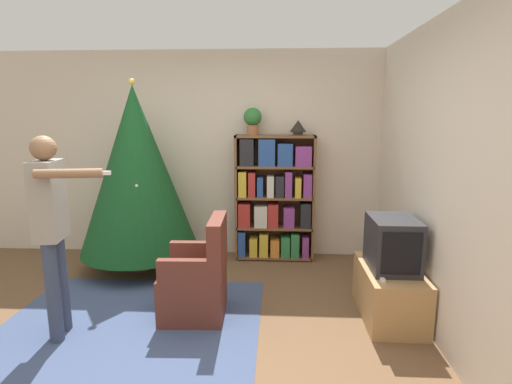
{
  "coord_description": "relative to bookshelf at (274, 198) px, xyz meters",
  "views": [
    {
      "loc": [
        0.75,
        -2.96,
        1.8
      ],
      "look_at": [
        0.54,
        0.95,
        1.05
      ],
      "focal_mm": 28.0,
      "sensor_mm": 36.0,
      "label": 1
    }
  ],
  "objects": [
    {
      "name": "ground_plane",
      "position": [
        -0.72,
        -1.93,
        -0.79
      ],
      "size": [
        14.0,
        14.0,
        0.0
      ],
      "primitive_type": "plane",
      "color": "brown"
    },
    {
      "name": "christmas_tree",
      "position": [
        -1.59,
        -0.4,
        0.39
      ],
      "size": [
        1.36,
        1.36,
        2.21
      ],
      "color": "#4C3323",
      "rests_on": "ground_plane"
    },
    {
      "name": "area_rug",
      "position": [
        -1.23,
        -1.73,
        -0.78
      ],
      "size": [
        2.25,
        1.88,
        0.01
      ],
      "color": "#3D4C70",
      "rests_on": "ground_plane"
    },
    {
      "name": "television",
      "position": [
        1.06,
        -1.47,
        -0.09
      ],
      "size": [
        0.39,
        0.53,
        0.46
      ],
      "color": "#28282D",
      "rests_on": "tv_stand"
    },
    {
      "name": "book_pile_near_tree",
      "position": [
        -1.18,
        -0.73,
        -0.76
      ],
      "size": [
        0.21,
        0.17,
        0.07
      ],
      "color": "gold",
      "rests_on": "ground_plane"
    },
    {
      "name": "standing_person",
      "position": [
        -1.74,
        -1.93,
        0.2
      ],
      "size": [
        0.68,
        0.46,
        1.65
      ],
      "rotation": [
        0.0,
        0.0,
        -1.41
      ],
      "color": "#38425B",
      "rests_on": "ground_plane"
    },
    {
      "name": "tv_stand",
      "position": [
        1.06,
        -1.47,
        -0.55
      ],
      "size": [
        0.49,
        0.87,
        0.46
      ],
      "color": "tan",
      "rests_on": "ground_plane"
    },
    {
      "name": "game_remote",
      "position": [
        0.91,
        -1.73,
        -0.31
      ],
      "size": [
        0.04,
        0.12,
        0.02
      ],
      "color": "white",
      "rests_on": "tv_stand"
    },
    {
      "name": "armchair",
      "position": [
        -0.68,
        -1.53,
        -0.46
      ],
      "size": [
        0.59,
        0.58,
        0.92
      ],
      "rotation": [
        0.0,
        0.0,
        -1.54
      ],
      "color": "brown",
      "rests_on": "ground_plane"
    },
    {
      "name": "wall_back",
      "position": [
        -0.72,
        0.23,
        0.51
      ],
      "size": [
        8.0,
        0.1,
        2.6
      ],
      "color": "beige",
      "rests_on": "ground_plane"
    },
    {
      "name": "potted_plant",
      "position": [
        -0.27,
        0.01,
        0.97
      ],
      "size": [
        0.22,
        0.22,
        0.33
      ],
      "color": "#935B38",
      "rests_on": "bookshelf"
    },
    {
      "name": "bookshelf",
      "position": [
        0.0,
        0.0,
        0.0
      ],
      "size": [
        0.98,
        0.3,
        1.57
      ],
      "color": "brown",
      "rests_on": "ground_plane"
    },
    {
      "name": "wall_right",
      "position": [
        1.37,
        -1.93,
        0.51
      ],
      "size": [
        0.1,
        8.0,
        2.6
      ],
      "color": "beige",
      "rests_on": "ground_plane"
    },
    {
      "name": "table_lamp",
      "position": [
        0.28,
        0.01,
        0.88
      ],
      "size": [
        0.2,
        0.2,
        0.18
      ],
      "color": "#473828",
      "rests_on": "bookshelf"
    }
  ]
}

